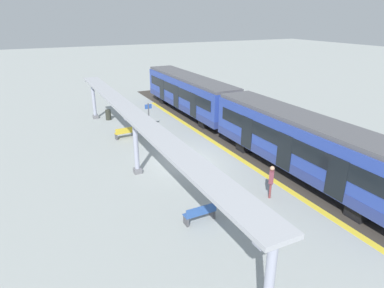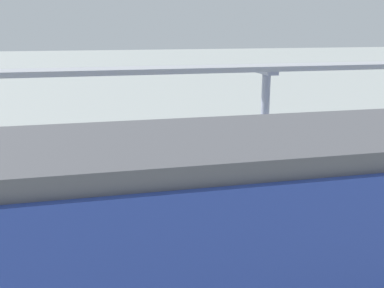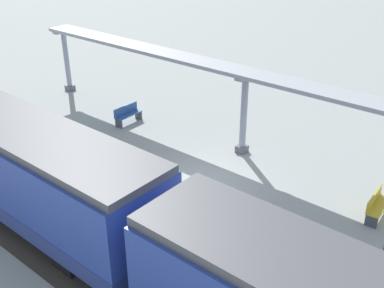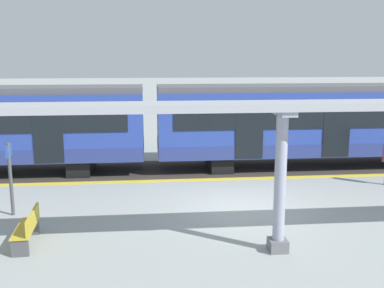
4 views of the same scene
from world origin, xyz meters
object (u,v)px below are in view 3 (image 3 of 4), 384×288
(bench_near_end, at_px, (377,205))
(canopy_pillar_third, at_px, (67,61))
(train_far_carriage, at_px, (1,155))
(passenger_waiting_near_edge, at_px, (58,133))
(bench_mid_platform, at_px, (128,114))
(canopy_pillar_second, at_px, (244,114))

(bench_near_end, bearing_deg, canopy_pillar_third, 86.90)
(train_far_carriage, height_order, passenger_waiting_near_edge, train_far_carriage)
(bench_near_end, distance_m, bench_mid_platform, 12.12)
(train_far_carriage, relative_size, canopy_pillar_second, 4.09)
(train_far_carriage, distance_m, canopy_pillar_third, 11.22)
(train_far_carriage, bearing_deg, passenger_waiting_near_edge, 22.12)
(canopy_pillar_second, bearing_deg, train_far_carriage, 152.24)
(train_far_carriage, xyz_separation_m, bench_mid_platform, (7.34, 1.63, -1.39))
(train_far_carriage, bearing_deg, bench_near_end, -54.94)
(bench_mid_platform, height_order, passenger_waiting_near_edge, passenger_waiting_near_edge)
(canopy_pillar_third, bearing_deg, bench_mid_platform, -99.65)
(canopy_pillar_third, bearing_deg, bench_near_end, -93.10)
(train_far_carriage, distance_m, canopy_pillar_second, 9.42)
(bench_mid_platform, relative_size, passenger_waiting_near_edge, 0.87)
(canopy_pillar_second, bearing_deg, bench_mid_platform, 99.42)
(bench_near_end, xyz_separation_m, passenger_waiting_near_edge, (-4.21, 11.77, 0.64))
(canopy_pillar_second, xyz_separation_m, bench_near_end, (-0.97, -6.10, -1.31))
(bench_near_end, xyz_separation_m, bench_mid_platform, (-0.02, 12.12, 0.00))
(canopy_pillar_second, distance_m, bench_near_end, 6.32)
(canopy_pillar_second, height_order, bench_near_end, canopy_pillar_second)
(canopy_pillar_second, xyz_separation_m, canopy_pillar_third, (0.00, 11.90, 0.00))
(canopy_pillar_third, relative_size, bench_near_end, 2.27)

